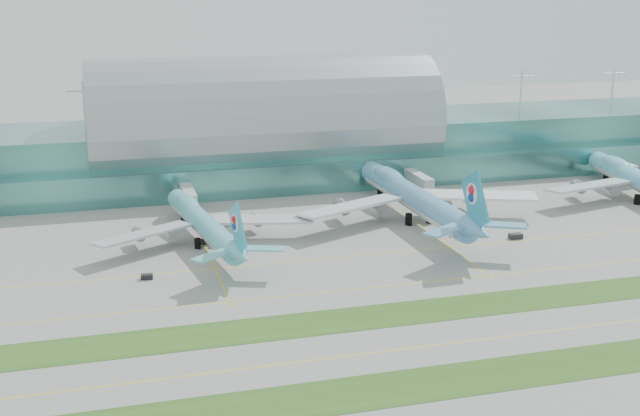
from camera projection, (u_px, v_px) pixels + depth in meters
name	position (u px, v px, depth m)	size (l,w,h in m)	color
ground	(390.00, 319.00, 165.88)	(700.00, 700.00, 0.00)	gray
terminal	(264.00, 139.00, 281.57)	(340.00, 69.10, 36.00)	#3D7A75
grass_strip_near	(446.00, 381.00, 139.88)	(420.00, 12.00, 0.08)	#2D591E
grass_strip_far	(387.00, 315.00, 167.72)	(420.00, 12.00, 0.08)	#2D591E
taxiline_b	(416.00, 348.00, 152.88)	(420.00, 0.35, 0.01)	yellow
taxiline_c	(363.00, 288.00, 182.59)	(420.00, 0.35, 0.01)	yellow
taxiline_d	(336.00, 258.00, 203.00)	(420.00, 0.35, 0.01)	yellow
airliner_b	(203.00, 222.00, 213.10)	(59.74, 68.40, 18.86)	#5BBDC9
airliner_c	(413.00, 196.00, 233.98)	(74.42, 84.43, 23.25)	#5C9DCA
gse_c	(147.00, 277.00, 188.17)	(2.75, 1.62, 1.17)	black
gse_d	(201.00, 242.00, 213.26)	(2.95, 1.55, 1.32)	black
gse_e	(457.00, 234.00, 220.26)	(3.65, 1.73, 1.27)	#F2EF0E
gse_f	(516.00, 236.00, 217.92)	(3.55, 2.07, 1.43)	black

